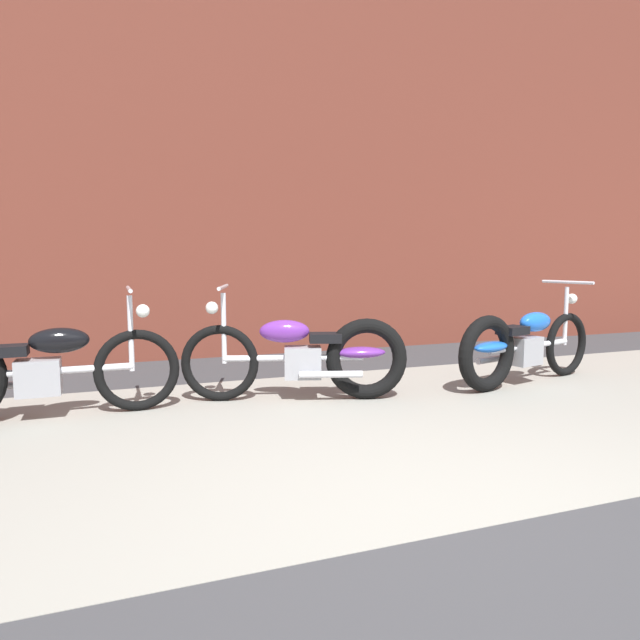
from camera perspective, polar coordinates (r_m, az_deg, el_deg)
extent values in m
plane|color=#38383A|center=(2.81, 15.09, -20.33)|extent=(80.00, 80.00, 0.00)
cube|color=gray|center=(4.26, 1.20, -10.75)|extent=(36.00, 3.50, 0.01)
cube|color=brown|center=(7.64, -8.83, 21.01)|extent=(36.00, 0.50, 6.40)
torus|color=black|center=(4.80, -18.39, -4.97)|extent=(0.68, 0.09, 0.68)
cylinder|color=silver|center=(4.81, -26.19, -4.79)|extent=(1.24, 0.08, 0.06)
cube|color=#99999E|center=(4.82, -27.12, -5.29)|extent=(0.32, 0.23, 0.28)
ellipsoid|color=black|center=(4.76, -25.37, -1.92)|extent=(0.44, 0.20, 0.20)
cube|color=black|center=(4.81, -29.62, -2.78)|extent=(0.28, 0.21, 0.08)
cylinder|color=silver|center=(4.75, -19.00, -1.31)|extent=(0.04, 0.04, 0.62)
cylinder|color=silver|center=(4.71, -19.15, 3.03)|extent=(0.04, 0.58, 0.03)
sphere|color=white|center=(4.73, -17.87, 0.90)|extent=(0.11, 0.11, 0.11)
cylinder|color=silver|center=(5.01, -29.64, -5.93)|extent=(0.55, 0.07, 0.06)
torus|color=black|center=(4.94, -10.32, -4.42)|extent=(0.67, 0.27, 0.68)
torus|color=black|center=(4.94, 4.83, -4.04)|extent=(0.74, 0.34, 0.73)
cylinder|color=silver|center=(4.90, -2.74, -3.95)|extent=(1.20, 0.41, 0.06)
cube|color=#99999E|center=(4.90, -1.80, -4.40)|extent=(0.37, 0.30, 0.28)
ellipsoid|color=#6B2D93|center=(4.86, -3.70, -1.17)|extent=(0.48, 0.31, 0.20)
ellipsoid|color=#6B2D93|center=(4.93, 4.26, -3.36)|extent=(0.47, 0.30, 0.10)
cube|color=black|center=(4.88, 0.54, -1.84)|extent=(0.33, 0.27, 0.08)
cylinder|color=silver|center=(4.89, -9.93, -0.85)|extent=(0.05, 0.05, 0.62)
cylinder|color=silver|center=(4.86, -10.01, 3.37)|extent=(0.20, 0.56, 0.03)
sphere|color=white|center=(4.88, -11.13, 1.24)|extent=(0.11, 0.11, 0.11)
cylinder|color=silver|center=(4.78, 1.13, -5.65)|extent=(0.54, 0.22, 0.06)
torus|color=black|center=(6.49, 24.15, -2.32)|extent=(0.68, 0.24, 0.68)
torus|color=black|center=(5.43, 16.90, -3.35)|extent=(0.74, 0.30, 0.73)
cylinder|color=silver|center=(5.95, 20.86, -2.53)|extent=(1.21, 0.36, 0.06)
cube|color=#99999E|center=(5.89, 20.39, -2.99)|extent=(0.36, 0.29, 0.28)
ellipsoid|color=blue|center=(5.98, 21.39, -0.18)|extent=(0.47, 0.29, 0.20)
ellipsoid|color=blue|center=(5.46, 17.25, -2.68)|extent=(0.47, 0.28, 0.10)
cube|color=black|center=(5.70, 19.31, -1.02)|extent=(0.32, 0.26, 0.08)
cylinder|color=silver|center=(6.42, 24.08, 0.39)|extent=(0.05, 0.05, 0.62)
cylinder|color=silver|center=(6.40, 24.23, 3.60)|extent=(0.17, 0.57, 0.03)
sphere|color=white|center=(6.49, 24.62, 2.02)|extent=(0.11, 0.11, 0.11)
cylinder|color=silver|center=(5.80, 17.77, -3.84)|extent=(0.55, 0.19, 0.06)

